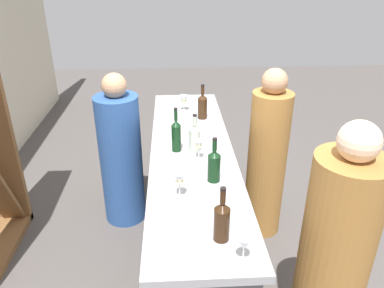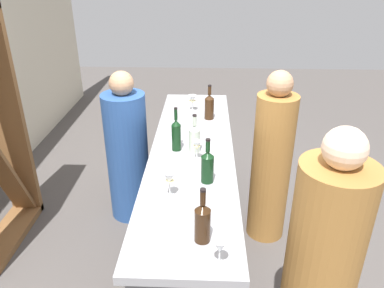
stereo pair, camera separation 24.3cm
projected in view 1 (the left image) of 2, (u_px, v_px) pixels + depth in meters
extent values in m
plane|color=#4C4744|center=(192.00, 249.00, 3.25)|extent=(12.00, 12.00, 0.00)
cube|color=slate|center=(192.00, 206.00, 3.05)|extent=(2.46, 0.54, 0.92)
cube|color=#99999E|center=(192.00, 153.00, 2.83)|extent=(2.54, 0.62, 0.05)
cylinder|color=#331E0F|center=(222.00, 224.00, 1.89)|extent=(0.08, 0.08, 0.18)
cone|color=#331E0F|center=(222.00, 206.00, 1.84)|extent=(0.08, 0.08, 0.04)
cylinder|color=#331E0F|center=(223.00, 197.00, 1.82)|extent=(0.03, 0.03, 0.08)
cylinder|color=black|center=(223.00, 189.00, 1.80)|extent=(0.03, 0.03, 0.01)
cylinder|color=black|center=(214.00, 168.00, 2.40)|extent=(0.08, 0.08, 0.18)
cone|color=black|center=(214.00, 153.00, 2.35)|extent=(0.08, 0.08, 0.03)
cylinder|color=black|center=(215.00, 145.00, 2.33)|extent=(0.03, 0.03, 0.08)
cylinder|color=black|center=(215.00, 139.00, 2.31)|extent=(0.03, 0.03, 0.01)
cylinder|color=#B7C6B2|center=(195.00, 140.00, 2.77)|extent=(0.08, 0.08, 0.17)
cone|color=#B7C6B2|center=(195.00, 128.00, 2.72)|extent=(0.08, 0.08, 0.03)
cylinder|color=#B7C6B2|center=(195.00, 121.00, 2.70)|extent=(0.03, 0.03, 0.07)
cylinder|color=black|center=(195.00, 115.00, 2.68)|extent=(0.03, 0.03, 0.01)
cylinder|color=black|center=(176.00, 138.00, 2.77)|extent=(0.07, 0.07, 0.20)
cone|color=black|center=(176.00, 123.00, 2.72)|extent=(0.07, 0.07, 0.04)
cylinder|color=black|center=(176.00, 115.00, 2.69)|extent=(0.02, 0.02, 0.08)
cylinder|color=black|center=(176.00, 109.00, 2.67)|extent=(0.03, 0.03, 0.01)
cylinder|color=#331E0F|center=(202.00, 108.00, 3.35)|extent=(0.08, 0.08, 0.19)
cone|color=#331E0F|center=(203.00, 96.00, 3.30)|extent=(0.08, 0.08, 0.04)
cylinder|color=#331E0F|center=(203.00, 90.00, 3.27)|extent=(0.03, 0.03, 0.08)
cylinder|color=black|center=(203.00, 85.00, 3.25)|extent=(0.03, 0.03, 0.01)
cylinder|color=white|center=(243.00, 261.00, 1.78)|extent=(0.06, 0.06, 0.00)
cylinder|color=white|center=(243.00, 255.00, 1.77)|extent=(0.01, 0.01, 0.07)
cone|color=white|center=(244.00, 244.00, 1.74)|extent=(0.07, 0.07, 0.07)
cylinder|color=white|center=(199.00, 159.00, 2.69)|extent=(0.06, 0.06, 0.00)
cylinder|color=white|center=(199.00, 154.00, 2.67)|extent=(0.01, 0.01, 0.08)
cone|color=white|center=(199.00, 145.00, 2.64)|extent=(0.06, 0.06, 0.07)
cone|color=beige|center=(199.00, 147.00, 2.65)|extent=(0.05, 0.05, 0.03)
cylinder|color=white|center=(184.00, 111.00, 3.55)|extent=(0.06, 0.06, 0.00)
cylinder|color=white|center=(184.00, 107.00, 3.53)|extent=(0.01, 0.01, 0.08)
cone|color=white|center=(184.00, 99.00, 3.50)|extent=(0.08, 0.08, 0.07)
cone|color=beige|center=(184.00, 102.00, 3.51)|extent=(0.07, 0.07, 0.02)
cylinder|color=white|center=(180.00, 197.00, 2.27)|extent=(0.06, 0.06, 0.00)
cylinder|color=white|center=(180.00, 191.00, 2.25)|extent=(0.01, 0.01, 0.08)
cone|color=white|center=(179.00, 179.00, 2.21)|extent=(0.07, 0.07, 0.08)
cone|color=beige|center=(180.00, 184.00, 2.22)|extent=(0.06, 0.06, 0.02)
cylinder|color=#9E6B33|center=(332.00, 268.00, 2.11)|extent=(0.40, 0.40, 1.39)
sphere|color=beige|center=(359.00, 141.00, 1.76)|extent=(0.21, 0.21, 0.21)
cylinder|color=#9E6B33|center=(266.00, 166.00, 3.23)|extent=(0.39, 0.39, 1.31)
sphere|color=tan|center=(275.00, 81.00, 2.90)|extent=(0.21, 0.21, 0.21)
cylinder|color=#284C8C|center=(121.00, 161.00, 3.41)|extent=(0.41, 0.41, 1.22)
sphere|color=tan|center=(114.00, 86.00, 3.10)|extent=(0.21, 0.21, 0.21)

